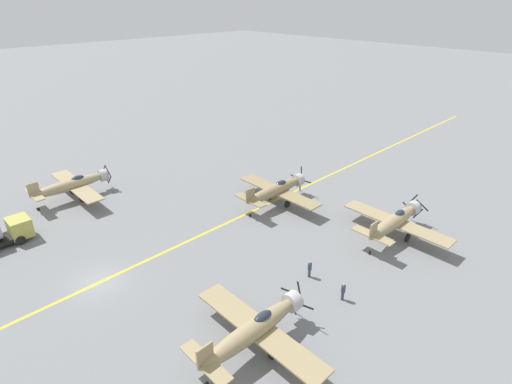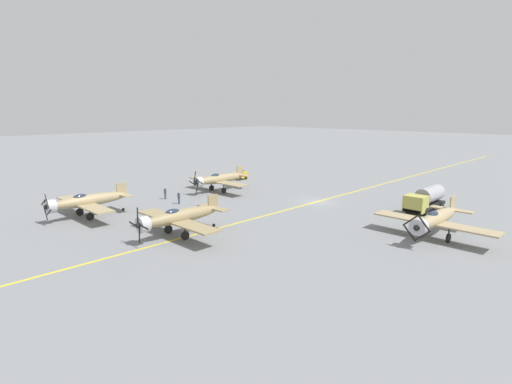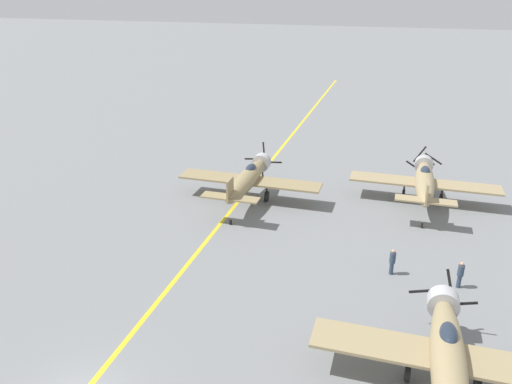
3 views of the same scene
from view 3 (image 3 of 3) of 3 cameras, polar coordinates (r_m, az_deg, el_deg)
The scene contains 5 objects.
airplane_mid_right at distance 24.32m, azimuth 21.04°, elevation -17.14°, with size 12.00×9.98×3.76m.
airplane_far_right at distance 42.93m, azimuth 18.70°, elevation 1.19°, with size 12.00×9.98×3.65m.
airplane_far_center at distance 41.19m, azimuth -0.90°, elevation 1.55°, with size 12.00×9.98×3.80m.
ground_crew_walking at distance 32.57m, azimuth 15.31°, elevation -7.59°, with size 0.38×0.38×1.75m.
ground_crew_inspecting at distance 32.56m, azimuth 22.32°, elevation -8.63°, with size 0.38×0.38×1.74m.
Camera 3 is at (12.28, -13.74, 17.10)m, focal length 35.00 mm.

